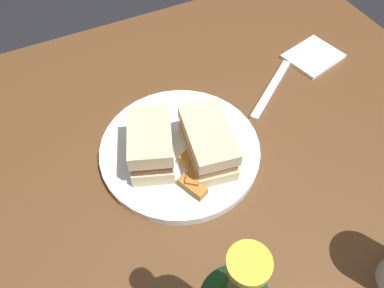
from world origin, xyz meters
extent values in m
plane|color=black|center=(0.00, 0.00, 0.00)|extent=(6.00, 6.00, 0.00)
cube|color=brown|center=(0.00, 0.00, 0.38)|extent=(1.08, 0.87, 0.76)
cylinder|color=white|center=(0.03, -0.03, 0.76)|extent=(0.27, 0.27, 0.02)
cube|color=beige|center=(0.08, -0.02, 0.79)|extent=(0.10, 0.12, 0.03)
cube|color=brown|center=(0.08, -0.02, 0.81)|extent=(0.09, 0.11, 0.02)
cube|color=beige|center=(0.08, -0.02, 0.83)|extent=(0.10, 0.12, 0.03)
cube|color=beige|center=(0.00, 0.01, 0.78)|extent=(0.09, 0.13, 0.02)
cube|color=#B27A4C|center=(0.00, 0.01, 0.81)|extent=(0.08, 0.12, 0.02)
cube|color=beige|center=(0.00, 0.01, 0.83)|extent=(0.09, 0.13, 0.02)
cube|color=#AD702D|center=(0.05, 0.06, 0.78)|extent=(0.04, 0.05, 0.02)
cube|color=#AD702D|center=(0.03, 0.01, 0.78)|extent=(0.05, 0.04, 0.02)
cube|color=#AD702D|center=(0.04, 0.05, 0.78)|extent=(0.04, 0.04, 0.02)
cylinder|color=#19421E|center=(0.11, 0.27, 1.00)|extent=(0.03, 0.03, 0.07)
cylinder|color=gold|center=(0.11, 0.27, 1.04)|extent=(0.03, 0.03, 0.01)
cube|color=white|center=(-0.33, -0.13, 0.76)|extent=(0.13, 0.11, 0.01)
cube|color=silver|center=(-0.19, -0.08, 0.76)|extent=(0.16, 0.12, 0.01)
camera|label=1|loc=(0.18, 0.33, 1.28)|focal=34.95mm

